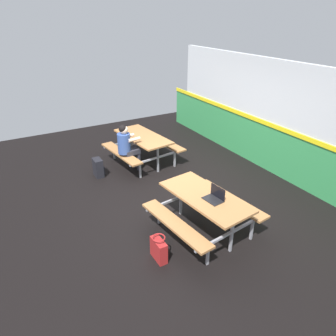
% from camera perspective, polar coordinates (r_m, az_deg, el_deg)
% --- Properties ---
extents(ground_plane, '(10.00, 10.00, 0.02)m').
position_cam_1_polar(ground_plane, '(6.87, -0.46, -4.29)').
color(ground_plane, black).
extents(accent_backdrop, '(8.00, 0.14, 2.60)m').
position_cam_1_polar(accent_backdrop, '(7.93, 17.24, 8.80)').
color(accent_backdrop, '#338C4C').
rests_on(accent_backdrop, ground).
extents(picnic_table_left, '(1.76, 1.73, 0.74)m').
position_cam_1_polar(picnic_table_left, '(7.93, -4.58, 4.74)').
color(picnic_table_left, '#9E6B3D').
rests_on(picnic_table_left, ground).
extents(picnic_table_right, '(1.76, 1.73, 0.74)m').
position_cam_1_polar(picnic_table_right, '(5.43, 6.72, -6.51)').
color(picnic_table_right, '#9E6B3D').
rests_on(picnic_table_right, ground).
extents(student_nearer, '(0.39, 0.54, 1.21)m').
position_cam_1_polar(student_nearer, '(7.47, -7.47, 4.29)').
color(student_nearer, '#2D2D38').
rests_on(student_nearer, ground).
extents(laptop_dark, '(0.34, 0.26, 0.22)m').
position_cam_1_polar(laptop_dark, '(5.23, 8.46, -5.25)').
color(laptop_dark, black).
rests_on(laptop_dark, picnic_table_right).
extents(backpack_dark, '(0.30, 0.22, 0.44)m').
position_cam_1_polar(backpack_dark, '(7.56, -12.56, 0.03)').
color(backpack_dark, black).
rests_on(backpack_dark, ground).
extents(tote_bag_bright, '(0.34, 0.21, 0.43)m').
position_cam_1_polar(tote_bag_bright, '(5.06, -1.69, -14.57)').
color(tote_bag_bright, maroon).
rests_on(tote_bag_bright, ground).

